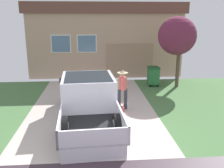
{
  "coord_description": "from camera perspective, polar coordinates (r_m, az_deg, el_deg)",
  "views": [
    {
      "loc": [
        0.09,
        -5.9,
        3.76
      ],
      "look_at": [
        0.83,
        3.78,
        1.15
      ],
      "focal_mm": 39.43,
      "sensor_mm": 36.0,
      "label": 1
    }
  ],
  "objects": [
    {
      "name": "pickup_truck",
      "position": [
        9.53,
        -5.46,
        -3.56
      ],
      "size": [
        2.36,
        5.45,
        1.62
      ],
      "rotation": [
        0.0,
        0.0,
        0.06
      ],
      "color": "white",
      "rests_on": "ground"
    },
    {
      "name": "person_with_hat",
      "position": [
        10.22,
        2.43,
        -0.76
      ],
      "size": [
        0.45,
        0.45,
        1.73
      ],
      "rotation": [
        0.0,
        0.0,
        -2.67
      ],
      "color": "#333842",
      "rests_on": "ground"
    },
    {
      "name": "wheeled_trash_bin",
      "position": [
        14.25,
        9.56,
        1.98
      ],
      "size": [
        0.6,
        0.72,
        1.1
      ],
      "color": "#286B38",
      "rests_on": "ground"
    },
    {
      "name": "house_with_garage",
      "position": [
        18.89,
        -1.87,
        10.85
      ],
      "size": [
        10.27,
        6.86,
        4.72
      ],
      "color": "tan",
      "rests_on": "ground"
    },
    {
      "name": "front_yard_tree",
      "position": [
        13.86,
        15.11,
        10.91
      ],
      "size": [
        2.05,
        2.03,
        3.87
      ],
      "color": "brown",
      "rests_on": "ground"
    },
    {
      "name": "handbag",
      "position": [
        10.24,
        1.98,
        -5.8
      ],
      "size": [
        0.3,
        0.19,
        0.4
      ],
      "color": "#B24C56",
      "rests_on": "ground"
    }
  ]
}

